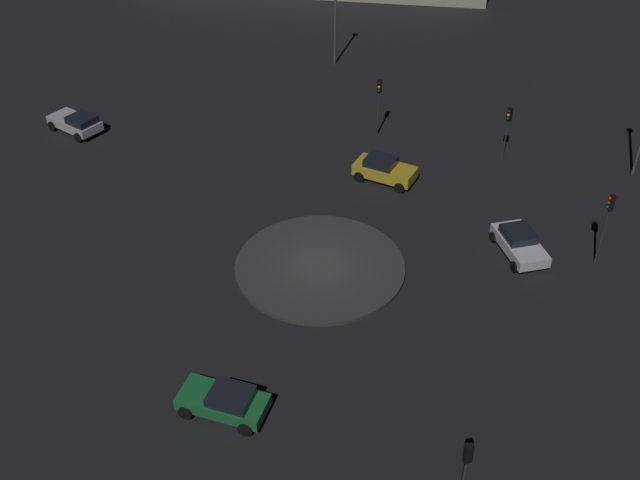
{
  "coord_description": "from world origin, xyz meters",
  "views": [
    {
      "loc": [
        -24.09,
        -20.57,
        25.84
      ],
      "look_at": [
        0.0,
        0.0,
        1.91
      ],
      "focal_mm": 41.79,
      "sensor_mm": 36.0,
      "label": 1
    }
  ],
  "objects_px": {
    "traffic_light_southeast": "(607,216)",
    "car_silver": "(76,122)",
    "traffic_light_northeast": "(379,97)",
    "traffic_light_east": "(508,123)",
    "car_yellow": "(384,169)",
    "car_green": "(225,401)",
    "car_white": "(519,243)",
    "traffic_light_southwest": "(465,466)"
  },
  "relations": [
    {
      "from": "traffic_light_southeast",
      "to": "car_silver",
      "type": "bearing_deg",
      "value": -26.41
    },
    {
      "from": "traffic_light_northeast",
      "to": "traffic_light_east",
      "type": "bearing_deg",
      "value": 83.36
    },
    {
      "from": "car_yellow",
      "to": "car_silver",
      "type": "bearing_deg",
      "value": -168.96
    },
    {
      "from": "car_green",
      "to": "car_white",
      "type": "bearing_deg",
      "value": -124.67
    },
    {
      "from": "traffic_light_southwest",
      "to": "traffic_light_southeast",
      "type": "xyz_separation_m",
      "value": [
        18.27,
        2.55,
        0.18
      ]
    },
    {
      "from": "traffic_light_northeast",
      "to": "traffic_light_southwest",
      "type": "height_order",
      "value": "traffic_light_northeast"
    },
    {
      "from": "car_yellow",
      "to": "traffic_light_southeast",
      "type": "xyz_separation_m",
      "value": [
        0.8,
        -13.95,
        2.32
      ]
    },
    {
      "from": "car_white",
      "to": "car_yellow",
      "type": "relative_size",
      "value": 1.0
    },
    {
      "from": "traffic_light_east",
      "to": "traffic_light_northeast",
      "type": "xyz_separation_m",
      "value": [
        -2.84,
        8.39,
        0.28
      ]
    },
    {
      "from": "car_white",
      "to": "traffic_light_southeast",
      "type": "bearing_deg",
      "value": 65.0
    },
    {
      "from": "car_white",
      "to": "traffic_light_northeast",
      "type": "height_order",
      "value": "traffic_light_northeast"
    },
    {
      "from": "car_white",
      "to": "car_green",
      "type": "bearing_deg",
      "value": -66.97
    },
    {
      "from": "car_white",
      "to": "traffic_light_southeast",
      "type": "height_order",
      "value": "traffic_light_southeast"
    },
    {
      "from": "car_green",
      "to": "traffic_light_northeast",
      "type": "distance_m",
      "value": 26.34
    },
    {
      "from": "car_silver",
      "to": "traffic_light_east",
      "type": "distance_m",
      "value": 29.79
    },
    {
      "from": "car_white",
      "to": "traffic_light_southwest",
      "type": "distance_m",
      "value": 17.52
    },
    {
      "from": "traffic_light_east",
      "to": "traffic_light_northeast",
      "type": "bearing_deg",
      "value": -65.21
    },
    {
      "from": "traffic_light_northeast",
      "to": "traffic_light_southeast",
      "type": "relative_size",
      "value": 0.95
    },
    {
      "from": "traffic_light_east",
      "to": "traffic_light_southeast",
      "type": "height_order",
      "value": "traffic_light_southeast"
    },
    {
      "from": "traffic_light_southeast",
      "to": "traffic_light_southwest",
      "type": "bearing_deg",
      "value": 55.57
    },
    {
      "from": "traffic_light_southwest",
      "to": "traffic_light_northeast",
      "type": "bearing_deg",
      "value": -16.97
    },
    {
      "from": "car_yellow",
      "to": "car_silver",
      "type": "xyz_separation_m",
      "value": [
        -9.01,
        20.36,
        -0.05
      ]
    },
    {
      "from": "car_yellow",
      "to": "traffic_light_southeast",
      "type": "distance_m",
      "value": 14.16
    },
    {
      "from": "car_silver",
      "to": "traffic_light_northeast",
      "type": "relative_size",
      "value": 0.97
    },
    {
      "from": "traffic_light_east",
      "to": "car_silver",
      "type": "bearing_deg",
      "value": -50.61
    },
    {
      "from": "car_yellow",
      "to": "car_green",
      "type": "distance_m",
      "value": 20.72
    },
    {
      "from": "car_yellow",
      "to": "car_green",
      "type": "height_order",
      "value": "car_yellow"
    },
    {
      "from": "car_green",
      "to": "traffic_light_northeast",
      "type": "bearing_deg",
      "value": -89.5
    },
    {
      "from": "car_yellow",
      "to": "traffic_light_southwest",
      "type": "distance_m",
      "value": 24.12
    },
    {
      "from": "car_white",
      "to": "traffic_light_southwest",
      "type": "height_order",
      "value": "traffic_light_southwest"
    },
    {
      "from": "car_green",
      "to": "traffic_light_northeast",
      "type": "relative_size",
      "value": 1.02
    },
    {
      "from": "car_white",
      "to": "traffic_light_southeast",
      "type": "xyz_separation_m",
      "value": [
        2.03,
        -3.64,
        2.43
      ]
    },
    {
      "from": "car_green",
      "to": "car_yellow",
      "type": "bearing_deg",
      "value": -94.79
    },
    {
      "from": "car_green",
      "to": "traffic_light_southeast",
      "type": "xyz_separation_m",
      "value": [
        20.61,
        -7.88,
        2.42
      ]
    },
    {
      "from": "car_green",
      "to": "traffic_light_northeast",
      "type": "xyz_separation_m",
      "value": [
        24.27,
        9.97,
        2.27
      ]
    },
    {
      "from": "car_yellow",
      "to": "traffic_light_east",
      "type": "distance_m",
      "value": 8.78
    },
    {
      "from": "car_silver",
      "to": "car_green",
      "type": "bearing_deg",
      "value": 153.3
    },
    {
      "from": "car_white",
      "to": "traffic_light_east",
      "type": "distance_m",
      "value": 10.52
    },
    {
      "from": "car_green",
      "to": "traffic_light_southeast",
      "type": "relative_size",
      "value": 0.97
    },
    {
      "from": "car_white",
      "to": "car_yellow",
      "type": "distance_m",
      "value": 10.38
    },
    {
      "from": "traffic_light_east",
      "to": "traffic_light_northeast",
      "type": "distance_m",
      "value": 8.86
    },
    {
      "from": "car_silver",
      "to": "traffic_light_northeast",
      "type": "xyz_separation_m",
      "value": [
        13.48,
        -16.46,
        2.22
      ]
    }
  ]
}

